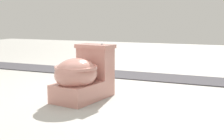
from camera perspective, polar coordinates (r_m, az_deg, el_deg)
ground_plane at (r=3.01m, az=-5.92°, el=-5.21°), size 14.00×14.00×0.00m
gravel_strip at (r=4.06m, az=9.81°, el=-1.42°), size 0.56×8.00×0.01m
toilet at (r=2.93m, az=-5.41°, el=-1.16°), size 0.68×0.46×0.52m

